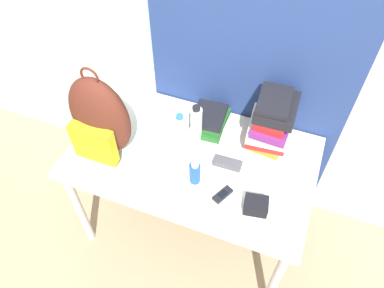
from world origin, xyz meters
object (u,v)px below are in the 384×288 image
at_px(backpack, 100,119).
at_px(cell_phone, 223,195).
at_px(book_stack_center, 272,122).
at_px(camera_pouch, 256,205).
at_px(water_bottle, 180,128).
at_px(sunglasses_case, 228,163).
at_px(sports_bottle, 196,124).
at_px(sunscreen_bottle, 195,173).
at_px(book_stack_left, 211,120).

bearing_deg(backpack, cell_phone, -4.67).
distance_m(book_stack_center, camera_pouch, 0.46).
xyz_separation_m(backpack, book_stack_center, (0.80, 0.36, -0.07)).
xyz_separation_m(cell_phone, camera_pouch, (0.17, -0.02, 0.03)).
relative_size(water_bottle, sunglasses_case, 1.20).
bearing_deg(camera_pouch, sports_bottle, 142.68).
relative_size(sunscreen_bottle, sunglasses_case, 0.96).
distance_m(book_stack_center, cell_phone, 0.46).
bearing_deg(sunglasses_case, backpack, -168.38).
bearing_deg(water_bottle, book_stack_left, 49.68).
bearing_deg(sunglasses_case, book_stack_left, 126.63).
bearing_deg(cell_phone, sports_bottle, 129.76).
distance_m(sports_bottle, cell_phone, 0.42).
relative_size(sunscreen_bottle, cell_phone, 1.24).
height_order(sunscreen_bottle, sunglasses_case, sunscreen_bottle).
bearing_deg(book_stack_center, water_bottle, -163.13).
relative_size(backpack, sports_bottle, 2.31).
bearing_deg(sports_bottle, book_stack_center, 15.51).
bearing_deg(cell_phone, backpack, 175.33).
distance_m(water_bottle, sunglasses_case, 0.33).
bearing_deg(book_stack_center, sunglasses_case, -124.76).
distance_m(backpack, cell_phone, 0.72).
distance_m(cell_phone, camera_pouch, 0.17).
distance_m(book_stack_center, sunglasses_case, 0.32).
relative_size(water_bottle, sunscreen_bottle, 1.24).
bearing_deg(sunglasses_case, cell_phone, -79.35).
bearing_deg(camera_pouch, sunglasses_case, 135.24).
bearing_deg(water_bottle, backpack, -146.91).
relative_size(book_stack_center, cell_phone, 2.83).
bearing_deg(book_stack_left, sunglasses_case, -53.37).
distance_m(book_stack_center, sunscreen_bottle, 0.49).
xyz_separation_m(book_stack_left, sunglasses_case, (0.18, -0.24, -0.03)).
xyz_separation_m(sunscreen_bottle, sunglasses_case, (0.13, 0.15, -0.05)).
distance_m(book_stack_left, cell_phone, 0.48).
xyz_separation_m(book_stack_left, cell_phone, (0.21, -0.43, -0.04)).
xyz_separation_m(sports_bottle, sunglasses_case, (0.22, -0.12, -0.10)).
bearing_deg(water_bottle, sunscreen_bottle, -53.31).
xyz_separation_m(backpack, water_bottle, (0.34, 0.22, -0.15)).
bearing_deg(backpack, book_stack_left, 38.50).
height_order(book_stack_center, cell_phone, book_stack_center).
bearing_deg(book_stack_left, sports_bottle, -111.67).
xyz_separation_m(sports_bottle, sunscreen_bottle, (0.10, -0.28, -0.05)).
relative_size(sports_bottle, sunglasses_case, 1.58).
height_order(book_stack_left, sunscreen_bottle, sunscreen_bottle).
bearing_deg(backpack, sunscreen_bottle, -2.24).
xyz_separation_m(book_stack_center, water_bottle, (-0.46, -0.14, -0.08)).
height_order(water_bottle, sports_bottle, sports_bottle).
relative_size(book_stack_left, sunglasses_case, 1.71).
distance_m(book_stack_center, sports_bottle, 0.40).
relative_size(backpack, cell_phone, 4.70).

